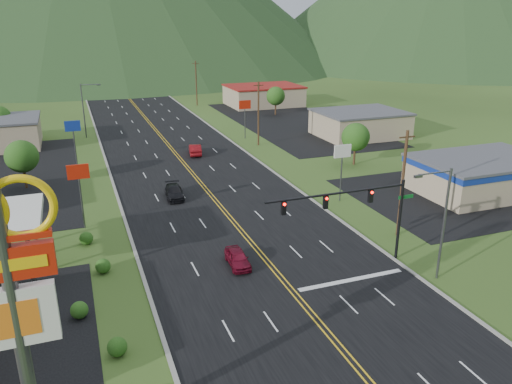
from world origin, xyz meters
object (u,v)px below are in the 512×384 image
object	(u,v)px
car_dark_mid	(174,192)
car_red_near	(238,258)
streetlight_east	(441,217)
streetlight_west	(85,107)
pylon_sign	(11,288)
traffic_signal	(359,206)
car_red_far	(195,150)

from	to	relation	value
car_dark_mid	car_red_near	bearing A→B (deg)	-79.54
streetlight_east	car_red_near	world-z (taller)	streetlight_east
streetlight_east	streetlight_west	world-z (taller)	same
streetlight_east	car_dark_mid	xyz separation A→B (m)	(-15.28, 25.30, -4.51)
pylon_sign	streetlight_west	bearing A→B (deg)	85.53
car_red_near	pylon_sign	bearing A→B (deg)	-130.27
pylon_sign	car_dark_mid	distance (m)	36.74
traffic_signal	streetlight_east	xyz separation A→B (m)	(4.70, -4.00, -0.15)
pylon_sign	streetlight_east	world-z (taller)	pylon_sign
streetlight_east	car_red_near	size ratio (longest dim) A/B	2.32
streetlight_west	car_red_far	world-z (taller)	streetlight_west
car_red_near	traffic_signal	bearing A→B (deg)	-17.64
streetlight_east	streetlight_west	xyz separation A→B (m)	(-22.86, 60.00, 0.00)
car_red_near	streetlight_east	bearing A→B (deg)	-25.34
pylon_sign	car_dark_mid	bearing A→B (deg)	68.82
traffic_signal	streetlight_west	size ratio (longest dim) A/B	1.46
streetlight_east	car_red_far	size ratio (longest dim) A/B	1.90
car_red_near	car_dark_mid	size ratio (longest dim) A/B	0.83
pylon_sign	streetlight_east	bearing A→B (deg)	15.85
streetlight_east	streetlight_west	bearing A→B (deg)	110.86
traffic_signal	car_red_near	xyz separation A→B (m)	(-9.02, 3.39, -4.67)
pylon_sign	car_red_far	xyz separation A→B (m)	(19.62, 50.75, -8.52)
traffic_signal	car_dark_mid	xyz separation A→B (m)	(-10.58, 21.30, -4.66)
pylon_sign	traffic_signal	xyz separation A→B (m)	(23.48, 12.00, -3.97)
pylon_sign	streetlight_east	xyz separation A→B (m)	(28.18, 8.00, -4.12)
streetlight_west	streetlight_east	bearing A→B (deg)	-69.14
streetlight_east	car_red_near	bearing A→B (deg)	151.70
car_dark_mid	streetlight_east	bearing A→B (deg)	-53.39
car_red_near	car_red_far	size ratio (longest dim) A/B	0.82
streetlight_west	pylon_sign	bearing A→B (deg)	-94.47
streetlight_west	car_red_near	bearing A→B (deg)	-80.14
pylon_sign	car_dark_mid	world-z (taller)	pylon_sign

